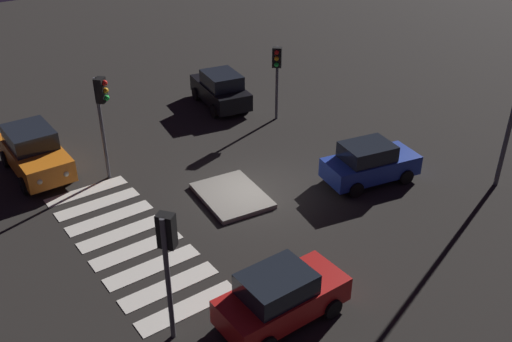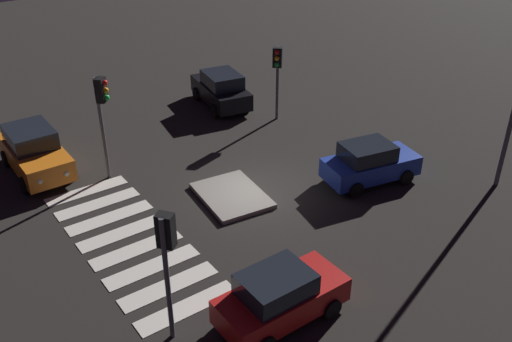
{
  "view_description": "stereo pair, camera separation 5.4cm",
  "coord_description": "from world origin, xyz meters",
  "px_view_note": "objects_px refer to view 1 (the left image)",
  "views": [
    {
      "loc": [
        15.17,
        -10.94,
        11.62
      ],
      "look_at": [
        0.0,
        0.0,
        1.0
      ],
      "focal_mm": 39.2,
      "sensor_mm": 36.0,
      "label": 1
    },
    {
      "loc": [
        15.2,
        -10.9,
        11.62
      ],
      "look_at": [
        0.0,
        0.0,
        1.0
      ],
      "focal_mm": 39.2,
      "sensor_mm": 36.0,
      "label": 2
    }
  ],
  "objects_px": {
    "traffic_island": "(232,196)",
    "car_black": "(221,89)",
    "car_blue": "(370,163)",
    "traffic_light_west": "(277,66)",
    "car_orange": "(34,152)",
    "traffic_light_south": "(102,104)",
    "car_red": "(281,296)",
    "traffic_light_east": "(167,247)"
  },
  "relations": [
    {
      "from": "car_blue",
      "to": "traffic_light_west",
      "type": "bearing_deg",
      "value": 96.17
    },
    {
      "from": "car_black",
      "to": "car_red",
      "type": "bearing_deg",
      "value": 163.13
    },
    {
      "from": "car_orange",
      "to": "traffic_light_south",
      "type": "xyz_separation_m",
      "value": [
        2.3,
        2.33,
        2.34
      ]
    },
    {
      "from": "car_red",
      "to": "traffic_island",
      "type": "bearing_deg",
      "value": 68.13
    },
    {
      "from": "traffic_island",
      "to": "traffic_light_east",
      "type": "distance_m",
      "value": 7.73
    },
    {
      "from": "traffic_island",
      "to": "traffic_light_south",
      "type": "relative_size",
      "value": 0.76
    },
    {
      "from": "traffic_light_west",
      "to": "car_orange",
      "type": "bearing_deg",
      "value": -54.34
    },
    {
      "from": "car_blue",
      "to": "traffic_light_south",
      "type": "height_order",
      "value": "traffic_light_south"
    },
    {
      "from": "car_red",
      "to": "traffic_light_east",
      "type": "height_order",
      "value": "traffic_light_east"
    },
    {
      "from": "traffic_island",
      "to": "car_black",
      "type": "height_order",
      "value": "car_black"
    },
    {
      "from": "car_blue",
      "to": "car_orange",
      "type": "bearing_deg",
      "value": 152.44
    },
    {
      "from": "car_red",
      "to": "car_black",
      "type": "xyz_separation_m",
      "value": [
        -14.2,
        7.08,
        0.08
      ]
    },
    {
      "from": "car_orange",
      "to": "traffic_island",
      "type": "bearing_deg",
      "value": 39.9
    },
    {
      "from": "traffic_light_west",
      "to": "traffic_light_east",
      "type": "relative_size",
      "value": 0.95
    },
    {
      "from": "car_black",
      "to": "traffic_island",
      "type": "bearing_deg",
      "value": 159.58
    },
    {
      "from": "car_black",
      "to": "traffic_light_west",
      "type": "bearing_deg",
      "value": -148.97
    },
    {
      "from": "traffic_light_west",
      "to": "traffic_light_south",
      "type": "xyz_separation_m",
      "value": [
        0.64,
        -9.0,
        0.45
      ]
    },
    {
      "from": "traffic_light_east",
      "to": "car_orange",
      "type": "bearing_deg",
      "value": 54.22
    },
    {
      "from": "traffic_light_west",
      "to": "traffic_light_east",
      "type": "distance_m",
      "value": 14.73
    },
    {
      "from": "car_red",
      "to": "traffic_light_east",
      "type": "distance_m",
      "value": 3.7
    },
    {
      "from": "car_red",
      "to": "traffic_light_west",
      "type": "distance_m",
      "value": 13.96
    },
    {
      "from": "car_blue",
      "to": "traffic_light_west",
      "type": "relative_size",
      "value": 1.1
    },
    {
      "from": "car_orange",
      "to": "car_blue",
      "type": "height_order",
      "value": "car_orange"
    },
    {
      "from": "car_red",
      "to": "traffic_light_west",
      "type": "bearing_deg",
      "value": 52.72
    },
    {
      "from": "car_orange",
      "to": "traffic_light_east",
      "type": "relative_size",
      "value": 1.13
    },
    {
      "from": "car_blue",
      "to": "traffic_light_west",
      "type": "distance_m",
      "value": 7.29
    },
    {
      "from": "traffic_light_west",
      "to": "traffic_light_south",
      "type": "relative_size",
      "value": 0.86
    },
    {
      "from": "traffic_island",
      "to": "car_blue",
      "type": "height_order",
      "value": "car_blue"
    },
    {
      "from": "car_black",
      "to": "traffic_light_east",
      "type": "bearing_deg",
      "value": 152.48
    },
    {
      "from": "car_orange",
      "to": "traffic_light_south",
      "type": "height_order",
      "value": "traffic_light_south"
    },
    {
      "from": "car_orange",
      "to": "car_red",
      "type": "bearing_deg",
      "value": 12.93
    },
    {
      "from": "car_black",
      "to": "car_blue",
      "type": "relative_size",
      "value": 1.09
    },
    {
      "from": "car_red",
      "to": "traffic_light_east",
      "type": "bearing_deg",
      "value": 154.5
    },
    {
      "from": "traffic_light_east",
      "to": "traffic_light_south",
      "type": "relative_size",
      "value": 0.91
    },
    {
      "from": "traffic_light_west",
      "to": "traffic_island",
      "type": "bearing_deg",
      "value": -6.67
    },
    {
      "from": "traffic_island",
      "to": "car_black",
      "type": "distance_m",
      "value": 9.25
    },
    {
      "from": "car_black",
      "to": "car_blue",
      "type": "bearing_deg",
      "value": -166.91
    },
    {
      "from": "traffic_island",
      "to": "traffic_light_west",
      "type": "relative_size",
      "value": 0.88
    },
    {
      "from": "car_red",
      "to": "traffic_light_south",
      "type": "height_order",
      "value": "traffic_light_south"
    },
    {
      "from": "car_red",
      "to": "car_orange",
      "type": "bearing_deg",
      "value": 103.12
    },
    {
      "from": "traffic_island",
      "to": "car_orange",
      "type": "bearing_deg",
      "value": -139.66
    },
    {
      "from": "car_orange",
      "to": "car_blue",
      "type": "xyz_separation_m",
      "value": [
        8.63,
        10.71,
        -0.11
      ]
    }
  ]
}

